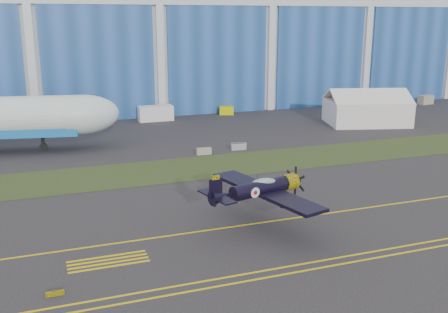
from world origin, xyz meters
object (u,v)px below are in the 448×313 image
object	(u,v)px
shipping_container	(156,113)
warbird	(260,188)
tent	(367,106)
tug	(227,110)

from	to	relation	value
shipping_container	warbird	bearing A→B (deg)	-92.29
tent	tug	xyz separation A→B (m)	(-19.50, 16.80, -2.33)
tent	shipping_container	world-z (taller)	tent
tent	shipping_container	bearing A→B (deg)	171.33
warbird	tent	distance (m)	51.14
warbird	tug	distance (m)	55.63
warbird	tent	xyz separation A→B (m)	(36.09, 36.23, -0.48)
tent	shipping_container	distance (m)	36.89
tent	shipping_container	size ratio (longest dim) A/B	2.53
warbird	shipping_container	bearing A→B (deg)	73.00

